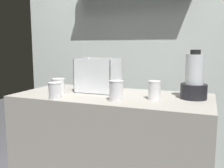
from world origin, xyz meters
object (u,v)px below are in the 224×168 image
carrot_display_bin (99,81)px  juice_cup_carrot_right (154,91)px  blender_pitcher (194,80)px  juice_cup_beet_left (55,91)px  juice_cup_beet_far_left (58,87)px  juice_cup_carrot_middle (116,91)px

carrot_display_bin → juice_cup_carrot_right: (0.47, -0.15, -0.02)m
carrot_display_bin → juice_cup_carrot_right: 0.49m
carrot_display_bin → blender_pitcher: blender_pitcher is taller
blender_pitcher → juice_cup_beet_left: (-0.87, -0.33, -0.08)m
juice_cup_beet_far_left → juice_cup_beet_left: (0.07, -0.15, -0.00)m
juice_cup_beet_far_left → juice_cup_carrot_middle: size_ratio=0.87×
juice_cup_beet_far_left → juice_cup_carrot_right: (0.70, 0.06, 0.00)m
blender_pitcher → juice_cup_beet_far_left: (-0.94, -0.18, -0.07)m
juice_cup_beet_far_left → juice_cup_beet_left: bearing=-64.1°
juice_cup_beet_far_left → juice_cup_beet_left: juice_cup_beet_far_left is taller
blender_pitcher → juice_cup_beet_far_left: 0.96m
juice_cup_beet_far_left → juice_cup_carrot_right: juice_cup_carrot_right is taller
blender_pitcher → juice_cup_carrot_right: blender_pitcher is taller
blender_pitcher → juice_cup_carrot_right: size_ratio=2.62×
carrot_display_bin → juice_cup_beet_left: (-0.16, -0.36, -0.03)m
carrot_display_bin → juice_cup_beet_left: bearing=-114.0°
carrot_display_bin → juice_cup_carrot_middle: carrot_display_bin is taller
carrot_display_bin → blender_pitcher: 0.71m
blender_pitcher → juice_cup_beet_far_left: blender_pitcher is taller
carrot_display_bin → juice_cup_beet_far_left: bearing=-137.8°
blender_pitcher → carrot_display_bin: bearing=177.8°
blender_pitcher → juice_cup_beet_left: 0.93m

